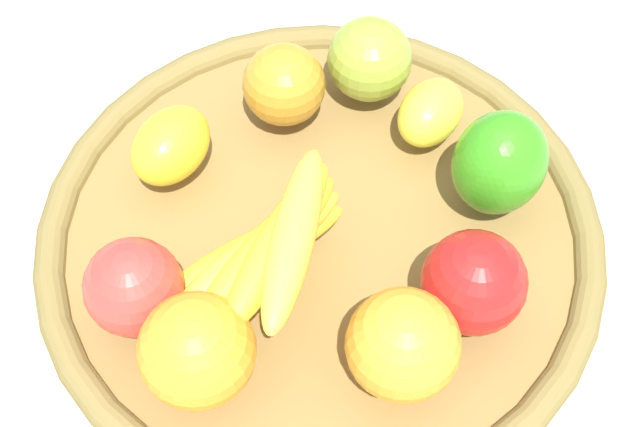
# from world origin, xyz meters

# --- Properties ---
(ground_plane) EXTENTS (2.40, 2.40, 0.00)m
(ground_plane) POSITION_xyz_m (0.00, 0.00, 0.00)
(ground_plane) COLOR #BEB79A
(ground_plane) RESTS_ON ground
(basket) EXTENTS (0.44, 0.44, 0.04)m
(basket) POSITION_xyz_m (0.00, 0.00, 0.02)
(basket) COLOR olive
(basket) RESTS_ON ground_plane
(apple_0) EXTENTS (0.10, 0.10, 0.07)m
(apple_0) POSITION_xyz_m (0.11, 0.05, 0.07)
(apple_0) COLOR #BF8527
(apple_0) RESTS_ON basket
(orange_1) EXTENTS (0.11, 0.11, 0.08)m
(orange_1) POSITION_xyz_m (-0.10, -0.08, 0.08)
(orange_1) COLOR orange
(orange_1) RESTS_ON basket
(banana_bunch) EXTENTS (0.15, 0.13, 0.08)m
(banana_bunch) POSITION_xyz_m (-0.05, 0.03, 0.08)
(banana_bunch) COLOR yellow
(banana_bunch) RESTS_ON basket
(lemon_1) EXTENTS (0.09, 0.08, 0.05)m
(lemon_1) POSITION_xyz_m (0.03, 0.13, 0.06)
(lemon_1) COLOR yellow
(lemon_1) RESTS_ON basket
(bell_pepper) EXTENTS (0.10, 0.10, 0.09)m
(bell_pepper) POSITION_xyz_m (0.06, -0.13, 0.08)
(bell_pepper) COLOR #329019
(bell_pepper) RESTS_ON basket
(lemon_0) EXTENTS (0.08, 0.07, 0.05)m
(lemon_0) POSITION_xyz_m (0.11, -0.07, 0.06)
(lemon_0) COLOR yellow
(lemon_0) RESTS_ON basket
(apple_3) EXTENTS (0.07, 0.07, 0.07)m
(apple_3) POSITION_xyz_m (-0.10, 0.11, 0.07)
(apple_3) COLOR #C53B34
(apple_3) RESTS_ON basket
(apple_2) EXTENTS (0.10, 0.10, 0.08)m
(apple_2) POSITION_xyz_m (-0.05, -0.12, 0.07)
(apple_2) COLOR red
(apple_2) RESTS_ON basket
(apple_1) EXTENTS (0.09, 0.09, 0.07)m
(apple_1) POSITION_xyz_m (0.15, -0.01, 0.07)
(apple_1) COLOR olive
(apple_1) RESTS_ON basket
(orange_0) EXTENTS (0.10, 0.10, 0.08)m
(orange_0) POSITION_xyz_m (-0.14, 0.05, 0.08)
(orange_0) COLOR orange
(orange_0) RESTS_ON basket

